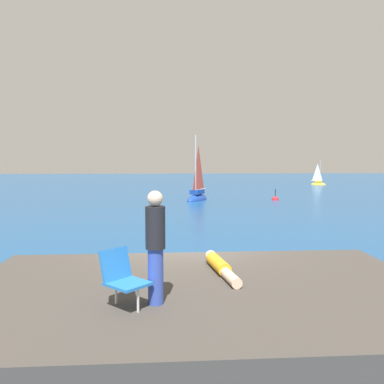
% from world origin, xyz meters
% --- Properties ---
extents(ground_plane, '(160.00, 160.00, 0.00)m').
position_xyz_m(ground_plane, '(0.00, 0.00, 0.00)').
color(ground_plane, navy).
extents(shore_ledge, '(7.71, 4.79, 1.10)m').
position_xyz_m(shore_ledge, '(0.14, -3.28, 0.55)').
color(shore_ledge, '#423D38').
rests_on(shore_ledge, ground).
extents(boulder_seaward, '(1.36, 1.61, 0.92)m').
position_xyz_m(boulder_seaward, '(1.61, -1.17, 0.00)').
color(boulder_seaward, '#473838').
rests_on(boulder_seaward, ground).
extents(boulder_inland, '(0.94, 1.20, 0.72)m').
position_xyz_m(boulder_inland, '(3.10, -0.44, 0.00)').
color(boulder_inland, '#423B3C').
rests_on(boulder_inland, ground).
extents(sailboat_near, '(2.30, 3.01, 5.52)m').
position_xyz_m(sailboat_near, '(1.74, 20.72, 0.30)').
color(sailboat_near, '#193D99').
rests_on(sailboat_near, ground).
extents(sailboat_far, '(1.86, 1.44, 3.42)m').
position_xyz_m(sailboat_far, '(18.26, 38.66, 0.19)').
color(sailboat_far, yellow).
rests_on(sailboat_far, ground).
extents(person_sunbather, '(0.45, 1.75, 0.25)m').
position_xyz_m(person_sunbather, '(0.56, -2.50, 1.21)').
color(person_sunbather, gold).
rests_on(person_sunbather, shore_ledge).
extents(person_standing, '(0.28, 0.28, 1.62)m').
position_xyz_m(person_standing, '(-0.56, -4.00, 1.96)').
color(person_standing, '#334CB2').
rests_on(person_standing, shore_ledge).
extents(beach_chair, '(0.76, 0.76, 0.80)m').
position_xyz_m(beach_chair, '(-1.02, -4.08, 1.54)').
color(beach_chair, blue).
rests_on(beach_chair, shore_ledge).
extents(marker_buoy, '(0.56, 0.56, 1.13)m').
position_xyz_m(marker_buoy, '(7.87, 20.63, 0.01)').
color(marker_buoy, red).
rests_on(marker_buoy, ground).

